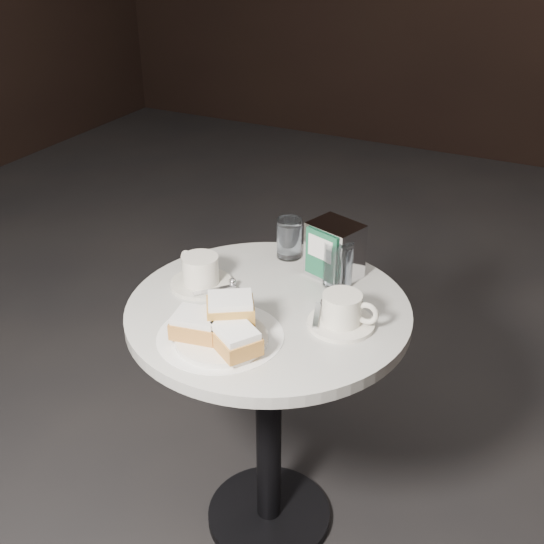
{
  "coord_description": "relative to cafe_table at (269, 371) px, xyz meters",
  "views": [
    {
      "loc": [
        0.65,
        -1.26,
        1.63
      ],
      "look_at": [
        0.0,
        0.02,
        0.83
      ],
      "focal_mm": 45.0,
      "sensor_mm": 36.0,
      "label": 1
    }
  ],
  "objects": [
    {
      "name": "water_glass_left",
      "position": [
        -0.07,
        0.26,
        0.25
      ],
      "size": [
        0.07,
        0.07,
        0.11
      ],
      "rotation": [
        0.0,
        0.0,
        -0.04
      ],
      "color": "silver",
      "rests_on": "cafe_table"
    },
    {
      "name": "beignet_plate",
      "position": [
        -0.02,
        -0.19,
        0.24
      ],
      "size": [
        0.24,
        0.24,
        0.1
      ],
      "rotation": [
        0.0,
        0.0,
        -0.13
      ],
      "color": "white",
      "rests_on": "cafe_table"
    },
    {
      "name": "water_glass_right",
      "position": [
        0.11,
        0.18,
        0.26
      ],
      "size": [
        0.1,
        0.1,
        0.12
      ],
      "rotation": [
        0.0,
        0.0,
        -0.43
      ],
      "color": "white",
      "rests_on": "cafe_table"
    },
    {
      "name": "sugar_spill",
      "position": [
        -0.04,
        -0.17,
        0.2
      ],
      "size": [
        0.32,
        0.32,
        0.0
      ],
      "primitive_type": "cylinder",
      "rotation": [
        0.0,
        0.0,
        -0.09
      ],
      "color": "white",
      "rests_on": "cafe_table"
    },
    {
      "name": "coffee_cup_left",
      "position": [
        -0.2,
        0.01,
        0.23
      ],
      "size": [
        0.21,
        0.21,
        0.08
      ],
      "rotation": [
        0.0,
        0.0,
        -0.43
      ],
      "color": "beige",
      "rests_on": "cafe_table"
    },
    {
      "name": "ground",
      "position": [
        0.0,
        0.0,
        -0.55
      ],
      "size": [
        7.0,
        7.0,
        0.0
      ],
      "primitive_type": "plane",
      "color": "black",
      "rests_on": "ground"
    },
    {
      "name": "coffee_cup_right",
      "position": [
        0.19,
        0.0,
        0.23
      ],
      "size": [
        0.17,
        0.17,
        0.08
      ],
      "rotation": [
        0.0,
        0.0,
        0.07
      ],
      "color": "white",
      "rests_on": "cafe_table"
    },
    {
      "name": "cafe_table",
      "position": [
        0.0,
        0.0,
        0.0
      ],
      "size": [
        0.7,
        0.7,
        0.74
      ],
      "color": "black",
      "rests_on": "ground"
    },
    {
      "name": "napkin_dispenser",
      "position": [
        0.08,
        0.21,
        0.27
      ],
      "size": [
        0.15,
        0.14,
        0.15
      ],
      "rotation": [
        0.0,
        0.0,
        -0.32
      ],
      "color": "silver",
      "rests_on": "cafe_table"
    }
  ]
}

